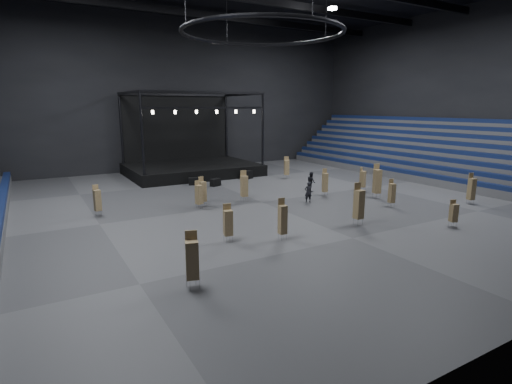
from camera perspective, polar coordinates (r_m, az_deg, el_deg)
floor at (r=32.47m, az=0.84°, el=-1.46°), size 50.00×50.00×0.00m
wall_back at (r=50.77m, az=-11.71°, el=13.43°), size 50.00×0.20×18.00m
wall_right at (r=49.33m, az=27.34°, el=12.40°), size 0.20×42.00×18.00m
bleachers_right at (r=47.96m, az=25.16°, el=3.91°), size 7.20×40.00×6.40m
stage at (r=46.67m, az=-9.45°, el=4.35°), size 14.00×10.00×9.20m
truss_ring at (r=32.02m, az=0.92°, el=21.79°), size 12.30×12.30×5.15m
flight_case_left at (r=40.06m, az=-8.81°, el=1.53°), size 1.21×0.87×0.73m
flight_case_mid at (r=39.22m, az=-5.82°, el=1.38°), size 1.20×0.93×0.72m
flight_case_right at (r=42.87m, az=-1.31°, el=2.46°), size 1.45×1.06×0.87m
chair_stack_0 at (r=28.65m, az=26.40°, el=-2.63°), size 0.53×0.53×1.77m
chair_stack_1 at (r=43.04m, az=4.40°, el=3.57°), size 0.67×0.67×2.38m
chair_stack_2 at (r=35.83m, az=28.42°, el=0.44°), size 0.55×0.55×2.51m
chair_stack_3 at (r=17.30m, az=-9.12°, el=-9.40°), size 0.67×0.67×2.51m
chair_stack_4 at (r=31.19m, az=-7.64°, el=0.14°), size 0.54×0.54×2.33m
chair_stack_5 at (r=35.08m, az=16.92°, el=1.54°), size 0.67×0.67×2.94m
chair_stack_6 at (r=30.46m, az=-8.16°, el=-0.30°), size 0.58×0.58×2.18m
chair_stack_7 at (r=30.43m, az=-21.73°, el=-1.03°), size 0.51×0.51×2.23m
chair_stack_8 at (r=35.11m, az=9.83°, el=1.41°), size 0.52×0.52×2.38m
chair_stack_9 at (r=22.83m, az=-4.03°, el=-4.32°), size 0.56×0.56×2.22m
chair_stack_10 at (r=23.19m, az=3.81°, el=-3.85°), size 0.47×0.47×2.47m
chair_stack_11 at (r=26.81m, az=14.47°, el=-1.61°), size 0.54×0.54×2.80m
chair_stack_12 at (r=32.45m, az=-1.70°, el=0.93°), size 0.61×0.61×2.55m
chair_stack_13 at (r=37.78m, az=14.99°, el=1.85°), size 0.58×0.58×2.22m
chair_stack_14 at (r=32.43m, az=18.83°, el=-0.09°), size 0.47×0.47×2.19m
man_center at (r=32.54m, az=7.47°, el=-0.03°), size 0.70×0.57×1.66m
crew_member at (r=36.85m, az=7.89°, el=1.47°), size 0.90×1.03×1.78m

